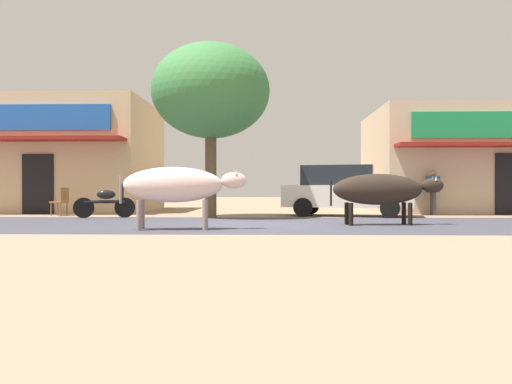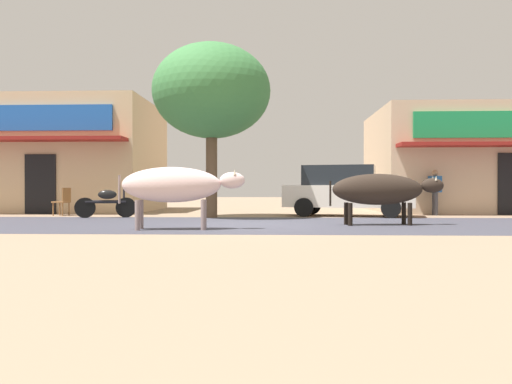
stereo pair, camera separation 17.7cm
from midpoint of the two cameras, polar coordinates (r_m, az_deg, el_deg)
The scene contains 11 objects.
ground at distance 13.06m, azimuth -1.26°, elevation -3.55°, with size 80.00×80.00×0.00m, color #90775F.
asphalt_road at distance 13.06m, azimuth -1.26°, elevation -3.54°, with size 72.00×5.99×0.00m, color #3D3D48.
storefront_left_cafe at distance 22.38m, azimuth -20.49°, elevation 3.62°, with size 6.91×6.56×4.32m.
storefront_right_club at distance 22.06m, azimuth 21.83°, elevation 3.14°, with size 7.24×6.56×3.92m.
roadside_tree at distance 16.28m, azimuth -5.31°, elevation 10.92°, with size 3.63×3.63×5.35m.
parked_hatchback_car at distance 17.08m, azimuth 9.42°, elevation 0.20°, with size 4.35×2.48×1.64m.
parked_motorcycle at distance 16.50m, azimuth -16.52°, elevation -1.11°, with size 1.79×0.54×1.06m.
cow_near_brown at distance 11.47m, azimuth -9.25°, elevation 0.74°, with size 2.76×0.93×1.37m.
cow_far_dark at distance 13.07m, azimuth 13.17°, elevation 0.24°, with size 2.85×0.83×1.26m.
pedestrian_by_shop at distance 18.37m, azimuth 18.62°, elevation 0.33°, with size 0.38×0.61×1.52m.
cafe_chair_near_tree at distance 18.17m, azimuth -20.88°, elevation -0.84°, with size 0.52×0.52×0.92m.
Camera 1 is at (0.58, -13.01, 0.90)m, focal length 36.41 mm.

